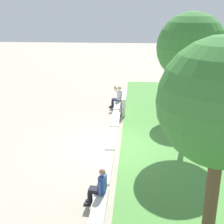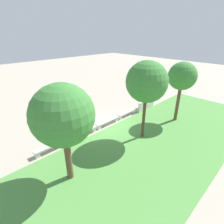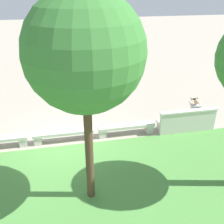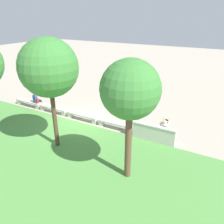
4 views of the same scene
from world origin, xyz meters
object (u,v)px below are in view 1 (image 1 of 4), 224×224
at_px(bench_near, 116,120).
at_px(tree_left_background, 185,43).
at_px(bench_mid, 112,140).
at_px(bench_end, 98,214).
at_px(person_distant, 99,186).
at_px(backpack, 102,186).
at_px(person_photographer, 118,96).
at_px(tree_right_background, 223,103).
at_px(bench_main, 118,105).
at_px(tree_behind_wall, 191,48).
at_px(bench_far, 106,169).

distance_m(bench_near, tree_left_background, 5.62).
xyz_separation_m(bench_mid, bench_end, (5.02, 0.00, 0.00)).
xyz_separation_m(person_distant, backpack, (-0.10, 0.09, -0.05)).
distance_m(person_photographer, tree_right_background, 11.68).
distance_m(bench_near, person_photographer, 3.01).
bearing_deg(tree_left_background, bench_main, -90.75).
xyz_separation_m(tree_behind_wall, tree_right_background, (6.07, -0.25, -0.48)).
relative_size(person_photographer, tree_left_background, 0.26).
bearing_deg(backpack, person_distant, -44.06).
relative_size(backpack, tree_behind_wall, 0.08).
height_order(bench_mid, tree_behind_wall, tree_behind_wall).
relative_size(bench_main, person_distant, 1.85).
height_order(bench_mid, bench_far, same).
relative_size(bench_far, bench_end, 1.00).
bearing_deg(backpack, bench_end, -1.67).
relative_size(bench_near, bench_end, 1.00).
relative_size(person_photographer, tree_right_background, 0.25).
xyz_separation_m(bench_far, person_photographer, (-8.00, -0.08, 0.43)).
height_order(tree_left_background, tree_right_background, tree_right_background).
bearing_deg(backpack, tree_behind_wall, 146.64).
bearing_deg(tree_right_background, person_photographer, -164.72).
relative_size(bench_near, tree_right_background, 0.45).
bearing_deg(person_distant, bench_far, 177.76).
height_order(person_distant, tree_behind_wall, tree_behind_wall).
distance_m(bench_main, bench_far, 7.54).
xyz_separation_m(person_photographer, tree_behind_wall, (4.83, 3.23, 3.45)).
relative_size(bench_near, tree_behind_wall, 0.42).
relative_size(person_photographer, tree_behind_wall, 0.24).
bearing_deg(tree_behind_wall, bench_mid, -78.21).
distance_m(bench_end, person_distant, 0.92).
xyz_separation_m(bench_main, bench_near, (2.51, 0.00, 0.00)).
bearing_deg(tree_right_background, bench_mid, -151.81).
bearing_deg(bench_mid, tree_left_background, 144.51).
bearing_deg(bench_main, bench_near, 0.00).
xyz_separation_m(bench_far, person_distant, (1.67, -0.07, 0.36)).
height_order(bench_end, person_distant, person_distant).
bearing_deg(bench_end, tree_left_background, 160.46).
height_order(person_distant, backpack, person_distant).
relative_size(bench_mid, person_distant, 1.85).
bearing_deg(backpack, bench_mid, -179.62).
distance_m(bench_end, tree_right_background, 4.48).
height_order(bench_main, person_photographer, person_photographer).
height_order(bench_near, backpack, backpack).
bearing_deg(person_photographer, bench_end, 0.42).
height_order(backpack, tree_right_background, tree_right_background).
bearing_deg(person_distant, tree_right_background, 67.51).
bearing_deg(backpack, person_photographer, -179.38).
relative_size(bench_mid, bench_far, 1.00).
relative_size(tree_behind_wall, tree_right_background, 1.07).
bearing_deg(bench_mid, bench_main, 180.00).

